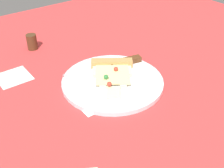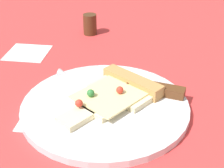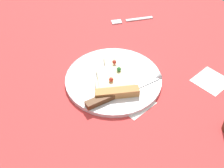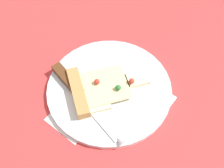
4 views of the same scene
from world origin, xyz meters
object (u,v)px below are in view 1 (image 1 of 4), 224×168
(plate, at_px, (113,82))
(pepper_shaker, at_px, (32,42))
(pizza_slice, at_px, (112,72))
(knife, at_px, (111,65))

(plate, xyz_separation_m, pepper_shaker, (0.09, -0.33, 0.02))
(plate, relative_size, pepper_shaker, 5.45)
(plate, bearing_deg, pizza_slice, -124.70)
(pepper_shaker, bearing_deg, plate, 105.61)
(plate, distance_m, pepper_shaker, 0.34)
(plate, relative_size, pizza_slice, 1.49)
(knife, bearing_deg, plate, 158.82)
(pepper_shaker, bearing_deg, knife, 115.45)
(plate, height_order, pepper_shaker, pepper_shaker)
(knife, bearing_deg, pizza_slice, 159.45)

